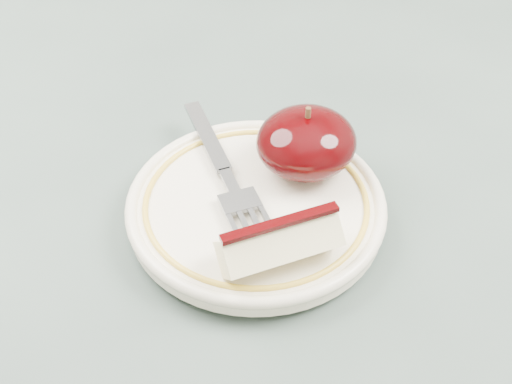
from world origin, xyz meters
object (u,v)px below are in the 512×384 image
object	(u,v)px
plate	(256,206)
apple_half	(306,142)
table	(269,289)
fork	(225,172)

from	to	relation	value
plate	apple_half	xyz separation A→B (m)	(0.05, 0.02, 0.03)
plate	table	bearing A→B (deg)	10.37
table	apple_half	bearing A→B (deg)	31.06
plate	apple_half	size ratio (longest dim) A/B	2.51
table	plate	world-z (taller)	plate
table	fork	distance (m)	0.12
table	plate	xyz separation A→B (m)	(-0.01, -0.00, 0.10)
plate	fork	xyz separation A→B (m)	(-0.01, 0.03, 0.01)
apple_half	fork	xyz separation A→B (m)	(-0.06, 0.01, -0.02)
plate	apple_half	distance (m)	0.06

